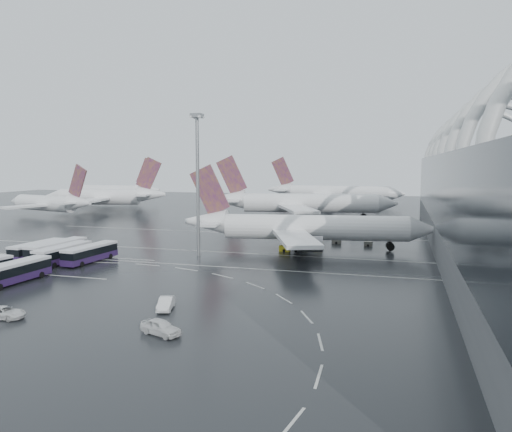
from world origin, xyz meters
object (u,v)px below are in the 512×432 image
(airliner_main, at_px, (303,228))
(van_curve_a, at_px, (4,313))
(jet_remote_mid, at_px, (107,197))
(bus_row_near_d, at_px, (90,253))
(airliner_gate_b, at_px, (301,204))
(gse_cart_belly_e, at_px, (302,240))
(jet_remote_west, at_px, (50,204))
(van_curve_b, at_px, (161,327))
(gse_cart_belly_d, at_px, (368,244))
(van_curve_c, at_px, (166,303))
(bus_row_near_a, at_px, (37,249))
(bus_row_near_b, at_px, (57,250))
(bus_row_near_c, at_px, (63,253))
(bus_row_far_c, at_px, (14,272))
(jet_remote_far, at_px, (115,192))
(gse_cart_belly_a, at_px, (318,244))
(airliner_gate_c, at_px, (332,193))
(gse_cart_belly_c, at_px, (285,248))
(floodlight_mast, at_px, (198,167))
(gse_cart_belly_b, at_px, (337,241))

(airliner_main, distance_m, van_curve_a, 62.50)
(jet_remote_mid, relative_size, bus_row_near_d, 3.65)
(airliner_gate_b, height_order, gse_cart_belly_e, airliner_gate_b)
(airliner_gate_b, bearing_deg, jet_remote_west, -179.88)
(van_curve_b, relative_size, gse_cart_belly_d, 2.63)
(van_curve_c, bearing_deg, bus_row_near_a, 132.14)
(gse_cart_belly_e, bearing_deg, airliner_main, -78.16)
(airliner_gate_b, distance_m, bus_row_near_b, 86.26)
(bus_row_near_c, relative_size, van_curve_a, 2.60)
(bus_row_far_c, xyz_separation_m, van_curve_c, (28.47, -6.04, -1.00))
(bus_row_near_d, xyz_separation_m, van_curve_a, (10.35, -32.22, -1.03))
(jet_remote_far, distance_m, bus_row_near_a, 133.56)
(van_curve_a, bearing_deg, airliner_main, -27.28)
(jet_remote_far, distance_m, gse_cart_belly_a, 141.60)
(bus_row_near_b, relative_size, gse_cart_belly_a, 6.79)
(van_curve_a, bearing_deg, airliner_gate_c, -9.12)
(airliner_gate_b, distance_m, airliner_gate_c, 58.83)
(jet_remote_west, relative_size, bus_row_near_d, 3.17)
(jet_remote_mid, bearing_deg, gse_cart_belly_a, 133.51)
(jet_remote_west, xyz_separation_m, van_curve_b, (90.21, -95.97, -3.83))
(jet_remote_west, relative_size, bus_row_near_c, 3.10)
(van_curve_a, relative_size, van_curve_c, 1.08)
(van_curve_b, bearing_deg, bus_row_near_b, 69.51)
(bus_row_near_a, bearing_deg, bus_row_near_c, -106.45)
(bus_row_near_b, distance_m, gse_cart_belly_e, 52.60)
(airliner_gate_b, distance_m, van_curve_c, 104.50)
(gse_cart_belly_c, bearing_deg, bus_row_near_d, -146.37)
(van_curve_b, distance_m, gse_cart_belly_d, 67.39)
(bus_row_near_c, bearing_deg, van_curve_a, -152.65)
(airliner_gate_b, relative_size, bus_row_near_b, 4.26)
(airliner_main, bearing_deg, floodlight_mast, -152.06)
(jet_remote_west, height_order, van_curve_c, jet_remote_west)
(van_curve_c, distance_m, gse_cart_belly_d, 60.36)
(van_curve_c, bearing_deg, jet_remote_west, 118.47)
(bus_row_near_b, relative_size, van_curve_a, 2.77)
(gse_cart_belly_c, bearing_deg, bus_row_near_b, -152.31)
(bus_row_far_c, height_order, gse_cart_belly_b, bus_row_far_c)
(bus_row_near_b, xyz_separation_m, bus_row_near_c, (3.43, -2.63, -0.10))
(jet_remote_mid, relative_size, bus_row_far_c, 3.59)
(bus_row_far_c, bearing_deg, bus_row_near_c, 12.30)
(bus_row_near_b, bearing_deg, floodlight_mast, -62.91)
(bus_row_near_a, xyz_separation_m, van_curve_b, (42.86, -32.69, -0.86))
(van_curve_b, bearing_deg, bus_row_near_a, 72.52)
(jet_remote_far, distance_m, bus_row_near_b, 135.62)
(gse_cart_belly_a, distance_m, gse_cart_belly_c, 9.69)
(gse_cart_belly_c, bearing_deg, jet_remote_far, 135.71)
(jet_remote_west, xyz_separation_m, jet_remote_far, (-10.53, 57.03, 0.71))
(airliner_gate_b, height_order, bus_row_near_b, airliner_gate_b)
(bus_row_far_c, bearing_deg, floodlight_mast, -30.14)
(airliner_main, xyz_separation_m, van_curve_a, (-24.72, -57.27, -3.82))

